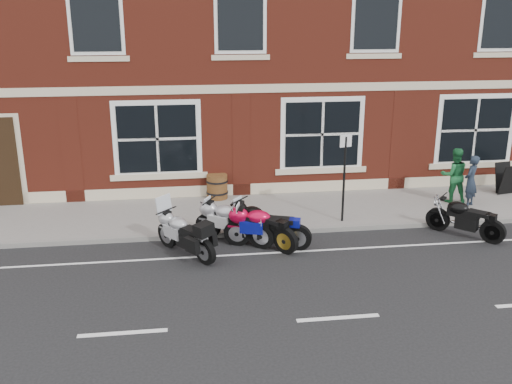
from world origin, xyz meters
TOP-DOWN VIEW (x-y plane):
  - ground at (0.00, 0.00)m, footprint 80.00×80.00m
  - sidewalk at (0.00, 3.00)m, footprint 30.00×3.00m
  - kerb at (0.00, 1.42)m, footprint 30.00×0.16m
  - pub_building at (0.00, 10.50)m, footprint 24.00×12.00m
  - moto_touring_silver at (-2.81, 0.42)m, footprint 1.34×1.73m
  - moto_sport_red at (-0.84, 0.59)m, footprint 2.10×0.86m
  - moto_sport_black at (-0.94, 0.76)m, footprint 1.56×1.74m
  - moto_sport_silver at (-1.60, 1.00)m, footprint 1.89×1.35m
  - moto_naked_black at (4.32, 0.63)m, footprint 1.48×1.60m
  - pedestrian_left at (5.47, 2.57)m, footprint 0.65×0.64m
  - pedestrian_right at (5.17, 3.02)m, footprint 0.88×0.74m
  - a_board_sign at (7.19, 3.57)m, footprint 0.64×0.49m
  - barrel_planter at (-1.78, 4.30)m, footprint 0.66×0.66m
  - parking_sign at (1.45, 1.84)m, footprint 0.33×0.10m

SIDE VIEW (x-z plane):
  - ground at x=0.00m, z-range 0.00..0.00m
  - sidewalk at x=0.00m, z-range 0.00..0.12m
  - kerb at x=0.00m, z-range 0.00..0.12m
  - barrel_planter at x=-1.78m, z-range 0.12..0.86m
  - moto_naked_black at x=4.32m, z-range 0.07..0.99m
  - moto_touring_silver at x=-2.81m, z-range -0.13..1.23m
  - moto_sport_red at x=-0.84m, z-range 0.07..1.05m
  - moto_sport_silver at x=-1.60m, z-range 0.07..1.06m
  - moto_sport_black at x=-0.94m, z-range 0.07..1.06m
  - a_board_sign at x=7.19m, z-range 0.12..1.08m
  - pedestrian_left at x=5.47m, z-range 0.12..1.63m
  - pedestrian_right at x=5.17m, z-range 0.12..1.76m
  - parking_sign at x=1.45m, z-range 0.31..2.70m
  - pub_building at x=0.00m, z-range 0.00..12.00m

